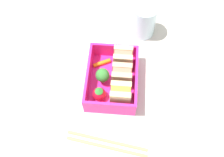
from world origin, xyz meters
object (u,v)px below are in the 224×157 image
object	(u,v)px
sandwich_center_left	(122,76)
sandwich_center	(120,95)
drinking_glass	(144,20)
strawberry_far_left	(99,94)
chopstick_pair	(105,144)
sandwich_left	(123,59)
folded_napkin	(57,68)
broccoli_floret	(102,77)
carrot_stick_far_left	(102,63)

from	to	relation	value
sandwich_center_left	sandwich_center	size ratio (longest dim) A/B	1.00
sandwich_center_left	drinking_glass	bearing A→B (deg)	164.25
strawberry_far_left	chopstick_pair	distance (cm)	11.33
sandwich_center	drinking_glass	bearing A→B (deg)	167.57
sandwich_left	sandwich_center	bearing A→B (deg)	0.00
strawberry_far_left	folded_napkin	distance (cm)	14.42
drinking_glass	folded_napkin	world-z (taller)	drinking_glass
sandwich_center	broccoli_floret	xyz separation A→B (cm)	(-4.47, -4.56, -0.29)
sandwich_center_left	drinking_glass	world-z (taller)	drinking_glass
sandwich_center_left	broccoli_floret	world-z (taller)	sandwich_center_left
sandwich_center_left	folded_napkin	distance (cm)	17.65
broccoli_floret	drinking_glass	bearing A→B (deg)	151.72
sandwich_center	carrot_stick_far_left	world-z (taller)	sandwich_center
carrot_stick_far_left	drinking_glass	world-z (taller)	drinking_glass
sandwich_center_left	chopstick_pair	xyz separation A→B (cm)	(15.18, -2.59, -3.88)
broccoli_floret	drinking_glass	world-z (taller)	drinking_glass
strawberry_far_left	folded_napkin	xyz separation A→B (cm)	(-7.68, -11.90, -2.71)
drinking_glass	folded_napkin	size ratio (longest dim) A/B	0.84
sandwich_center	sandwich_center_left	bearing A→B (deg)	180.00
sandwich_center_left	folded_napkin	bearing A→B (deg)	-100.98
sandwich_center_left	sandwich_center	xyz separation A→B (cm)	(4.80, 0.00, 0.00)
folded_napkin	sandwich_center_left	bearing A→B (deg)	79.02
sandwich_left	drinking_glass	world-z (taller)	drinking_glass
carrot_stick_far_left	chopstick_pair	distance (cm)	20.23
sandwich_left	drinking_glass	bearing A→B (deg)	158.62
sandwich_center	carrot_stick_far_left	bearing A→B (deg)	-151.15
sandwich_center_left	drinking_glass	distance (cm)	17.83
sandwich_center	strawberry_far_left	size ratio (longest dim) A/B	1.61
drinking_glass	folded_napkin	xyz separation A→B (cm)	(13.88, -21.70, -4.47)
sandwich_center	folded_napkin	size ratio (longest dim) A/B	0.55
chopstick_pair	folded_napkin	distance (cm)	23.33
sandwich_left	sandwich_center_left	bearing A→B (deg)	0.00
strawberry_far_left	carrot_stick_far_left	bearing A→B (deg)	-177.93
carrot_stick_far_left	strawberry_far_left	bearing A→B (deg)	2.07
sandwich_left	chopstick_pair	world-z (taller)	sandwich_left
strawberry_far_left	drinking_glass	size ratio (longest dim) A/B	0.40
sandwich_center_left	carrot_stick_far_left	distance (cm)	7.59
drinking_glass	carrot_stick_far_left	bearing A→B (deg)	-39.42
sandwich_center	folded_napkin	world-z (taller)	sandwich_center
carrot_stick_far_left	broccoli_floret	world-z (taller)	broccoli_floret
drinking_glass	strawberry_far_left	bearing A→B (deg)	-24.45
sandwich_left	chopstick_pair	bearing A→B (deg)	-7.40
sandwich_center_left	sandwich_left	bearing A→B (deg)	180.00
carrot_stick_far_left	strawberry_far_left	xyz separation A→B (cm)	(9.23, 0.33, 1.19)
carrot_stick_far_left	sandwich_left	bearing A→B (deg)	89.72
carrot_stick_far_left	chopstick_pair	bearing A→B (deg)	7.69
sandwich_center	folded_napkin	bearing A→B (deg)	-115.56
drinking_glass	sandwich_left	bearing A→B (deg)	-21.38
sandwich_center_left	strawberry_far_left	bearing A→B (deg)	-48.40
sandwich_left	sandwich_center	size ratio (longest dim) A/B	1.00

